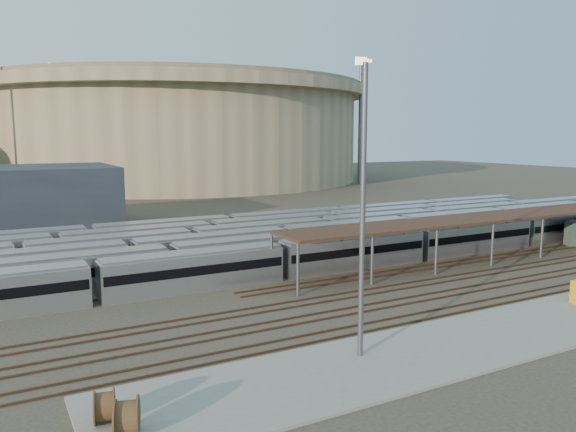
% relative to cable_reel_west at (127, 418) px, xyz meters
% --- Properties ---
extents(ground, '(420.00, 420.00, 0.00)m').
position_rel_cable_reel_west_xyz_m(ground, '(27.80, 16.52, -1.19)').
color(ground, '#383026').
rests_on(ground, ground).
extents(apron, '(50.00, 9.00, 0.20)m').
position_rel_cable_reel_west_xyz_m(apron, '(22.80, 1.52, -1.09)').
color(apron, gray).
rests_on(apron, ground).
extents(subway_trains, '(126.76, 23.90, 3.60)m').
position_rel_cable_reel_west_xyz_m(subway_trains, '(26.22, 35.02, 0.61)').
color(subway_trains, '#B7B6BB').
rests_on(subway_trains, ground).
extents(inspection_shed, '(60.30, 6.00, 5.30)m').
position_rel_cable_reel_west_xyz_m(inspection_shed, '(49.80, 20.52, 3.79)').
color(inspection_shed, '#535257').
rests_on(inspection_shed, ground).
extents(empty_tracks, '(170.00, 9.62, 0.18)m').
position_rel_cable_reel_west_xyz_m(empty_tracks, '(27.80, 11.52, -1.10)').
color(empty_tracks, '#4C3323').
rests_on(empty_tracks, ground).
extents(stadium, '(124.00, 124.00, 32.50)m').
position_rel_cable_reel_west_xyz_m(stadium, '(52.80, 156.52, 15.28)').
color(stadium, gray).
rests_on(stadium, ground).
extents(floodlight_2, '(4.00, 1.00, 38.40)m').
position_rel_cable_reel_west_xyz_m(floodlight_2, '(97.80, 116.52, 19.45)').
color(floodlight_2, '#535257').
rests_on(floodlight_2, ground).
extents(floodlight_3, '(4.00, 1.00, 38.40)m').
position_rel_cable_reel_west_xyz_m(floodlight_3, '(17.80, 176.52, 19.45)').
color(floodlight_3, '#535257').
rests_on(floodlight_3, ground).
extents(cable_reel_west, '(1.67, 2.23, 1.99)m').
position_rel_cable_reel_west_xyz_m(cable_reel_west, '(0.00, 0.00, 0.00)').
color(cable_reel_west, brown).
rests_on(cable_reel_west, apron).
extents(cable_reel_east, '(1.34, 1.92, 1.75)m').
position_rel_cable_reel_west_xyz_m(cable_reel_east, '(-0.70, 1.96, -0.12)').
color(cable_reel_east, brown).
rests_on(cable_reel_east, apron).
extents(yard_light_pole, '(0.82, 0.36, 19.50)m').
position_rel_cable_reel_west_xyz_m(yard_light_pole, '(16.21, 2.98, 8.84)').
color(yard_light_pole, '#535257').
rests_on(yard_light_pole, apron).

